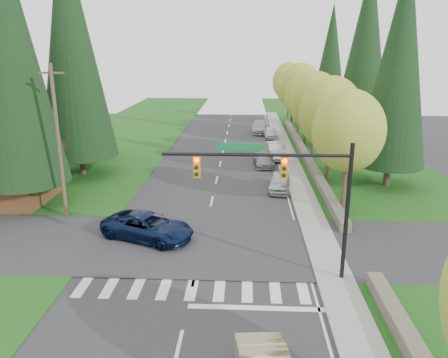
# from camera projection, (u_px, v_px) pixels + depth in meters

# --- Properties ---
(ground) EXTENTS (120.00, 120.00, 0.00)m
(ground) POSITION_uv_depth(u_px,v_px,m) (182.00, 332.00, 17.37)
(ground) COLOR #28282B
(ground) RESTS_ON ground
(grass_east) EXTENTS (14.00, 110.00, 0.06)m
(grass_east) POSITION_uv_depth(u_px,v_px,m) (373.00, 185.00, 35.88)
(grass_east) COLOR #174813
(grass_east) RESTS_ON ground
(grass_west) EXTENTS (14.00, 110.00, 0.06)m
(grass_west) POSITION_uv_depth(u_px,v_px,m) (64.00, 181.00, 37.11)
(grass_west) COLOR #174813
(grass_west) RESTS_ON ground
(cross_street) EXTENTS (120.00, 8.00, 0.10)m
(cross_street) POSITION_uv_depth(u_px,v_px,m) (202.00, 245.00, 25.02)
(cross_street) COLOR #28282B
(cross_street) RESTS_ON ground
(sidewalk_east) EXTENTS (1.80, 80.00, 0.13)m
(sidewalk_east) POSITION_uv_depth(u_px,v_px,m) (296.00, 177.00, 38.08)
(sidewalk_east) COLOR gray
(sidewalk_east) RESTS_ON ground
(curb_east) EXTENTS (0.20, 80.00, 0.13)m
(curb_east) POSITION_uv_depth(u_px,v_px,m) (286.00, 177.00, 38.12)
(curb_east) COLOR gray
(curb_east) RESTS_ON ground
(stone_wall_north) EXTENTS (0.70, 40.00, 0.70)m
(stone_wall_north) POSITION_uv_depth(u_px,v_px,m) (304.00, 153.00, 45.57)
(stone_wall_north) COLOR #4C4438
(stone_wall_north) RESTS_ON ground
(traffic_signal) EXTENTS (8.70, 0.37, 6.80)m
(traffic_signal) POSITION_uv_depth(u_px,v_px,m) (287.00, 181.00, 20.04)
(traffic_signal) COLOR black
(traffic_signal) RESTS_ON ground
(brown_building) EXTENTS (8.40, 8.40, 5.40)m
(brown_building) POSITION_uv_depth(u_px,v_px,m) (4.00, 159.00, 31.53)
(brown_building) COLOR #4C2D19
(brown_building) RESTS_ON ground
(utility_pole) EXTENTS (1.60, 0.24, 10.00)m
(utility_pole) POSITION_uv_depth(u_px,v_px,m) (59.00, 141.00, 27.83)
(utility_pole) COLOR #473828
(utility_pole) RESTS_ON ground
(decid_tree_0) EXTENTS (4.80, 4.80, 8.37)m
(decid_tree_0) POSITION_uv_depth(u_px,v_px,m) (348.00, 131.00, 28.73)
(decid_tree_0) COLOR #38281C
(decid_tree_0) RESTS_ON ground
(decid_tree_1) EXTENTS (5.20, 5.20, 8.80)m
(decid_tree_1) POSITION_uv_depth(u_px,v_px,m) (331.00, 113.00, 35.36)
(decid_tree_1) COLOR #38281C
(decid_tree_1) RESTS_ON ground
(decid_tree_2) EXTENTS (5.00, 5.00, 8.82)m
(decid_tree_2) POSITION_uv_depth(u_px,v_px,m) (315.00, 102.00, 42.03)
(decid_tree_2) COLOR #38281C
(decid_tree_2) RESTS_ON ground
(decid_tree_3) EXTENTS (5.00, 5.00, 8.55)m
(decid_tree_3) POSITION_uv_depth(u_px,v_px,m) (306.00, 97.00, 48.80)
(decid_tree_3) COLOR #38281C
(decid_tree_3) RESTS_ON ground
(decid_tree_4) EXTENTS (5.40, 5.40, 9.18)m
(decid_tree_4) POSITION_uv_depth(u_px,v_px,m) (300.00, 88.00, 55.38)
(decid_tree_4) COLOR #38281C
(decid_tree_4) RESTS_ON ground
(decid_tree_5) EXTENTS (4.80, 4.80, 8.30)m
(decid_tree_5) POSITION_uv_depth(u_px,v_px,m) (293.00, 87.00, 62.24)
(decid_tree_5) COLOR #38281C
(decid_tree_5) RESTS_ON ground
(decid_tree_6) EXTENTS (5.20, 5.20, 8.86)m
(decid_tree_6) POSITION_uv_depth(u_px,v_px,m) (289.00, 81.00, 68.84)
(decid_tree_6) COLOR #38281C
(decid_tree_6) RESTS_ON ground
(conifer_w_a) EXTENTS (6.12, 6.12, 19.80)m
(conifer_w_a) POSITION_uv_depth(u_px,v_px,m) (9.00, 49.00, 28.29)
(conifer_w_a) COLOR #38281C
(conifer_w_a) RESTS_ON ground
(conifer_w_b) EXTENTS (5.44, 5.44, 17.80)m
(conifer_w_b) POSITION_uv_depth(u_px,v_px,m) (0.00, 63.00, 32.54)
(conifer_w_b) COLOR #38281C
(conifer_w_b) RESTS_ON ground
(conifer_w_c) EXTENTS (6.46, 6.46, 20.80)m
(conifer_w_c) POSITION_uv_depth(u_px,v_px,m) (71.00, 43.00, 35.75)
(conifer_w_c) COLOR #38281C
(conifer_w_c) RESTS_ON ground
(conifer_w_e) EXTENTS (5.78, 5.78, 18.80)m
(conifer_w_e) POSITION_uv_depth(u_px,v_px,m) (76.00, 54.00, 41.87)
(conifer_w_e) COLOR #38281C
(conifer_w_e) RESTS_ON ground
(conifer_e_a) EXTENTS (5.44, 5.44, 17.80)m
(conifer_e_a) POSITION_uv_depth(u_px,v_px,m) (399.00, 63.00, 33.04)
(conifer_e_a) COLOR #38281C
(conifer_e_a) RESTS_ON ground
(conifer_e_b) EXTENTS (6.12, 6.12, 19.80)m
(conifer_e_b) POSITION_uv_depth(u_px,v_px,m) (366.00, 49.00, 46.10)
(conifer_e_b) COLOR #38281C
(conifer_e_b) RESTS_ON ground
(conifer_e_c) EXTENTS (5.10, 5.10, 16.80)m
(conifer_e_c) POSITION_uv_depth(u_px,v_px,m) (331.00, 60.00, 59.98)
(conifer_e_c) COLOR #38281C
(conifer_e_c) RESTS_ON ground
(suv_navy) EXTENTS (6.09, 4.45, 1.54)m
(suv_navy) POSITION_uv_depth(u_px,v_px,m) (148.00, 227.00, 25.66)
(suv_navy) COLOR #0A1736
(suv_navy) RESTS_ON ground
(parked_car_a) EXTENTS (2.09, 4.27, 1.40)m
(parked_car_a) POSITION_uv_depth(u_px,v_px,m) (280.00, 182.00, 34.50)
(parked_car_a) COLOR #B9B9BE
(parked_car_a) RESTS_ON ground
(parked_car_b) EXTENTS (2.02, 4.32, 1.22)m
(parked_car_b) POSITION_uv_depth(u_px,v_px,m) (264.00, 159.00, 41.89)
(parked_car_b) COLOR gray
(parked_car_b) RESTS_ON ground
(parked_car_c) EXTENTS (2.11, 5.03, 1.62)m
(parked_car_c) POSITION_uv_depth(u_px,v_px,m) (276.00, 151.00, 44.62)
(parked_car_c) COLOR silver
(parked_car_c) RESTS_ON ground
(parked_car_d) EXTENTS (1.84, 4.02, 1.34)m
(parked_car_d) POSITION_uv_depth(u_px,v_px,m) (271.00, 133.00, 54.94)
(parked_car_d) COLOR silver
(parked_car_d) RESTS_ON ground
(parked_car_e) EXTENTS (2.28, 5.41, 1.56)m
(parked_car_e) POSITION_uv_depth(u_px,v_px,m) (260.00, 127.00, 58.31)
(parked_car_e) COLOR #9C9CA0
(parked_car_e) RESTS_ON ground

